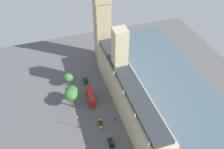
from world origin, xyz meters
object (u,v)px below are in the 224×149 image
object	(u,v)px
car_dark_green_trailing	(86,80)
plane_tree_near_tower	(71,95)
pedestrian_by_river_gate	(115,116)
car_black_leading	(111,143)
double_decker_bus_corner	(91,96)
car_yellow_cab_kerbside	(100,124)
plane_tree_under_trees	(68,78)
plane_tree_slot_10	(72,91)
parliament_building	(127,91)
clock_tower	(102,11)
pedestrian_opposite_hall	(115,120)
street_lamp_slot_11	(78,120)

from	to	relation	value
car_dark_green_trailing	plane_tree_near_tower	world-z (taller)	plane_tree_near_tower
car_dark_green_trailing	pedestrian_by_river_gate	bearing A→B (deg)	-75.11
plane_tree_near_tower	car_black_leading	bearing A→B (deg)	113.85
double_decker_bus_corner	car_black_leading	distance (m)	26.02
car_yellow_cab_kerbside	plane_tree_under_trees	size ratio (longest dim) A/B	0.62
car_black_leading	double_decker_bus_corner	bearing A→B (deg)	97.43
car_dark_green_trailing	plane_tree_slot_10	world-z (taller)	plane_tree_slot_10
plane_tree_under_trees	plane_tree_slot_10	size ratio (longest dim) A/B	0.85
parliament_building	double_decker_bus_corner	size ratio (longest dim) A/B	6.37
clock_tower	double_decker_bus_corner	distance (m)	43.13
clock_tower	pedestrian_opposite_hall	size ratio (longest dim) A/B	34.94
clock_tower	pedestrian_by_river_gate	bearing A→B (deg)	80.58
parliament_building	car_dark_green_trailing	distance (m)	27.29
car_black_leading	plane_tree_near_tower	distance (m)	28.04
car_black_leading	plane_tree_slot_10	xyz separation A→B (m)	(10.16, -28.18, 5.62)
car_yellow_cab_kerbside	pedestrian_opposite_hall	xyz separation A→B (m)	(-6.83, -0.19, -0.14)
plane_tree_under_trees	street_lamp_slot_11	world-z (taller)	plane_tree_under_trees
pedestrian_opposite_hall	plane_tree_slot_10	distance (m)	24.00
pedestrian_by_river_gate	plane_tree_under_trees	xyz separation A→B (m)	(15.67, -26.53, 4.82)
parliament_building	double_decker_bus_corner	world-z (taller)	parliament_building
double_decker_bus_corner	pedestrian_opposite_hall	distance (m)	16.92
parliament_building	plane_tree_slot_10	xyz separation A→B (m)	(23.30, -10.54, -2.87)
parliament_building	plane_tree_under_trees	size ratio (longest dim) A/B	8.80
clock_tower	car_yellow_cab_kerbside	world-z (taller)	clock_tower
clock_tower	pedestrian_opposite_hall	world-z (taller)	clock_tower
street_lamp_slot_11	clock_tower	bearing A→B (deg)	-118.71
car_dark_green_trailing	car_yellow_cab_kerbside	distance (m)	28.73
clock_tower	plane_tree_near_tower	distance (m)	45.09
parliament_building	car_black_leading	distance (m)	23.57
parliament_building	plane_tree_under_trees	distance (m)	31.63
double_decker_bus_corner	plane_tree_under_trees	world-z (taller)	plane_tree_under_trees
car_dark_green_trailing	plane_tree_under_trees	bearing A→B (deg)	-178.73
car_yellow_cab_kerbside	pedestrian_by_river_gate	distance (m)	7.72
car_yellow_cab_kerbside	plane_tree_under_trees	bearing A→B (deg)	111.23
car_black_leading	plane_tree_under_trees	size ratio (longest dim) A/B	0.57
car_dark_green_trailing	pedestrian_opposite_hall	bearing A→B (deg)	-77.19
street_lamp_slot_11	car_black_leading	bearing A→B (deg)	131.62
car_black_leading	plane_tree_under_trees	xyz separation A→B (m)	(9.86, -39.02, 4.63)
clock_tower	plane_tree_slot_10	xyz separation A→B (m)	(23.16, 27.58, -23.43)
parliament_building	plane_tree_slot_10	world-z (taller)	parliament_building
pedestrian_opposite_hall	car_yellow_cab_kerbside	bearing A→B (deg)	-22.88
pedestrian_by_river_gate	pedestrian_opposite_hall	bearing A→B (deg)	-69.12
car_dark_green_trailing	plane_tree_near_tower	xyz separation A→B (m)	(9.75, 14.27, 6.56)
plane_tree_slot_10	plane_tree_under_trees	bearing A→B (deg)	-91.62
pedestrian_by_river_gate	car_dark_green_trailing	bearing A→B (deg)	144.41
car_yellow_cab_kerbside	plane_tree_near_tower	world-z (taller)	plane_tree_near_tower
street_lamp_slot_11	pedestrian_opposite_hall	bearing A→B (deg)	174.48
car_dark_green_trailing	plane_tree_under_trees	distance (m)	9.75
pedestrian_opposite_hall	plane_tree_under_trees	world-z (taller)	plane_tree_under_trees
car_black_leading	plane_tree_slot_10	bearing A→B (deg)	112.99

